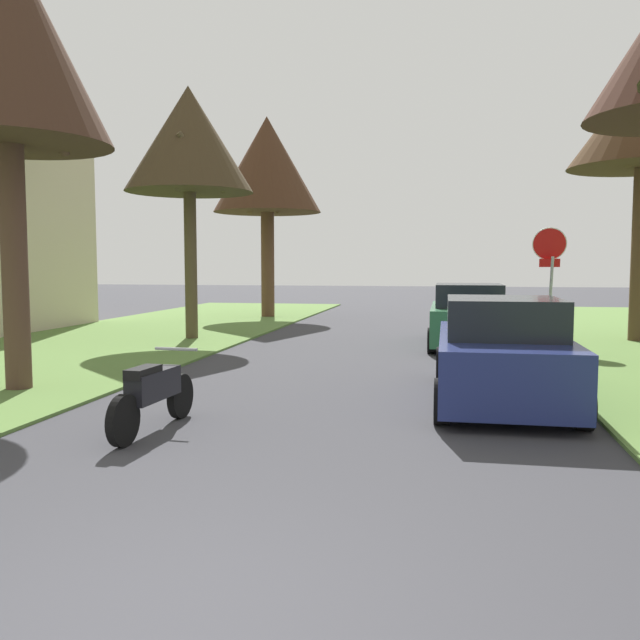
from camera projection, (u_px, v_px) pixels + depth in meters
name	position (u px, v px, depth m)	size (l,w,h in m)	color
stop_sign_far	(550.00, 261.00, 16.05)	(0.82, 0.73, 2.91)	#9EA0A5
street_tree_left_mid_a	(6.00, 40.00, 10.39)	(3.19, 3.19, 7.28)	#4E3629
street_tree_left_mid_b	(189.00, 141.00, 17.78)	(3.44, 3.44, 6.76)	#4D402A
street_tree_left_far	(267.00, 166.00, 25.36)	(4.12, 4.12, 7.62)	#523725
parked_sedan_navy	(501.00, 354.00, 9.95)	(1.96, 4.41, 1.57)	navy
parked_sedan_green	(468.00, 317.00, 16.80)	(1.96, 4.41, 1.57)	#28663D
parked_motorcycle	(153.00, 393.00, 8.18)	(0.60, 2.05, 0.97)	black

